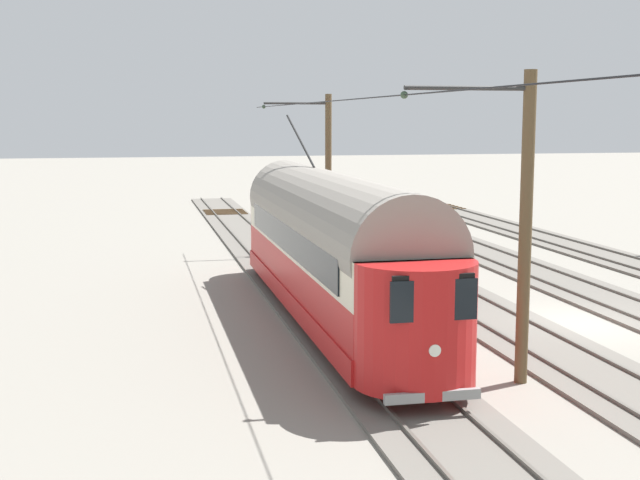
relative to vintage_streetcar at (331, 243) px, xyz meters
The scene contains 7 objects.
ground_plane 7.57m from the vintage_streetcar, 164.52° to the left, with size 220.00×220.00×0.00m, color gray.
track_third_siding 5.39m from the vintage_streetcar, 160.82° to the left, with size 2.80×80.00×0.18m.
track_outer_siding 2.73m from the vintage_streetcar, 90.00° to the left, with size 2.80×80.00×0.18m.
vintage_streetcar is the anchor object (origin of this frame).
catenary_pole_foreground 12.90m from the vintage_streetcar, 102.18° to the right, with size 3.02×0.28×6.84m.
catenary_pole_mid_near 7.31m from the vintage_streetcar, 112.13° to the left, with size 3.02×0.28×6.84m.
overhead_wire_run 7.13m from the vintage_streetcar, 90.55° to the left, with size 2.81×42.39×0.18m.
Camera 1 is at (12.47, 21.86, 5.83)m, focal length 48.36 mm.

